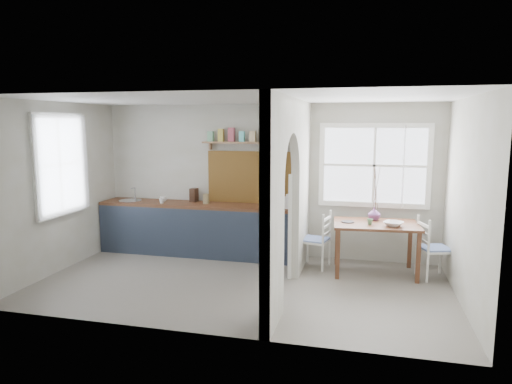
% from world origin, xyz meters
% --- Properties ---
extents(floor, '(5.80, 3.20, 0.01)m').
position_xyz_m(floor, '(0.00, 0.00, 0.00)').
color(floor, slate).
rests_on(floor, ground).
extents(ceiling, '(5.80, 3.20, 0.01)m').
position_xyz_m(ceiling, '(0.00, 0.00, 2.60)').
color(ceiling, silver).
rests_on(ceiling, walls).
extents(walls, '(5.81, 3.21, 2.60)m').
position_xyz_m(walls, '(0.00, 0.00, 1.30)').
color(walls, silver).
rests_on(walls, floor).
extents(partition, '(0.12, 3.20, 2.60)m').
position_xyz_m(partition, '(0.70, 0.06, 1.45)').
color(partition, silver).
rests_on(partition, floor).
extents(kitchen_window, '(0.10, 1.16, 1.50)m').
position_xyz_m(kitchen_window, '(-2.87, 0.00, 1.65)').
color(kitchen_window, white).
rests_on(kitchen_window, walls).
extents(nook_window, '(1.76, 0.10, 1.30)m').
position_xyz_m(nook_window, '(1.80, 1.56, 1.60)').
color(nook_window, white).
rests_on(nook_window, walls).
extents(counter, '(3.50, 0.60, 0.90)m').
position_xyz_m(counter, '(-1.13, 1.33, 0.46)').
color(counter, brown).
rests_on(counter, floor).
extents(sink, '(0.40, 0.40, 0.02)m').
position_xyz_m(sink, '(-2.43, 1.30, 0.89)').
color(sink, silver).
rests_on(sink, counter).
extents(backsplash, '(1.65, 0.03, 0.90)m').
position_xyz_m(backsplash, '(-0.20, 1.58, 1.35)').
color(backsplash, brown).
rests_on(backsplash, walls).
extents(shelf, '(1.75, 0.20, 0.21)m').
position_xyz_m(shelf, '(-0.20, 1.49, 2.01)').
color(shelf, '#A17857').
rests_on(shelf, walls).
extents(pendant_lamp, '(0.26, 0.26, 0.16)m').
position_xyz_m(pendant_lamp, '(0.15, 1.15, 1.88)').
color(pendant_lamp, beige).
rests_on(pendant_lamp, ceiling).
extents(utensil_rail, '(0.02, 0.50, 0.02)m').
position_xyz_m(utensil_rail, '(0.61, 0.90, 1.45)').
color(utensil_rail, silver).
rests_on(utensil_rail, partition).
extents(dining_table, '(1.31, 0.93, 0.78)m').
position_xyz_m(dining_table, '(1.85, 0.96, 0.39)').
color(dining_table, brown).
rests_on(dining_table, floor).
extents(chair_left, '(0.49, 0.49, 0.90)m').
position_xyz_m(chair_left, '(0.93, 1.05, 0.45)').
color(chair_left, white).
rests_on(chair_left, floor).
extents(chair_right, '(0.53, 0.53, 0.92)m').
position_xyz_m(chair_right, '(2.70, 0.93, 0.46)').
color(chair_right, white).
rests_on(chair_right, floor).
extents(kettle, '(0.22, 0.19, 0.23)m').
position_xyz_m(kettle, '(0.47, 1.22, 1.02)').
color(kettle, white).
rests_on(kettle, counter).
extents(mug_a, '(0.10, 0.10, 0.09)m').
position_xyz_m(mug_a, '(-1.75, 1.16, 0.94)').
color(mug_a, white).
rests_on(mug_a, counter).
extents(mug_b, '(0.14, 0.14, 0.09)m').
position_xyz_m(mug_b, '(-1.81, 1.35, 0.95)').
color(mug_b, white).
rests_on(mug_b, counter).
extents(knife_block, '(0.12, 0.16, 0.24)m').
position_xyz_m(knife_block, '(-1.27, 1.47, 1.02)').
color(knife_block, '#412516').
rests_on(knife_block, counter).
extents(jar, '(0.14, 0.14, 0.17)m').
position_xyz_m(jar, '(-0.99, 1.31, 0.99)').
color(jar, '#968256').
rests_on(jar, counter).
extents(towel_magenta, '(0.02, 0.03, 0.53)m').
position_xyz_m(towel_magenta, '(0.58, 0.97, 0.28)').
color(towel_magenta, '#D91684').
rests_on(towel_magenta, counter).
extents(towel_orange, '(0.02, 0.03, 0.46)m').
position_xyz_m(towel_orange, '(0.58, 0.95, 0.25)').
color(towel_orange, '#C85C23').
rests_on(towel_orange, counter).
extents(bowl, '(0.36, 0.36, 0.07)m').
position_xyz_m(bowl, '(2.09, 0.81, 0.82)').
color(bowl, white).
rests_on(bowl, dining_table).
extents(table_cup, '(0.12, 0.12, 0.08)m').
position_xyz_m(table_cup, '(1.76, 0.85, 0.82)').
color(table_cup, '#609A6A').
rests_on(table_cup, dining_table).
extents(plate, '(0.25, 0.25, 0.02)m').
position_xyz_m(plate, '(1.43, 0.92, 0.79)').
color(plate, black).
rests_on(plate, dining_table).
extents(vase, '(0.24, 0.24, 0.20)m').
position_xyz_m(vase, '(1.82, 1.20, 0.88)').
color(vase, '#744180').
rests_on(vase, dining_table).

